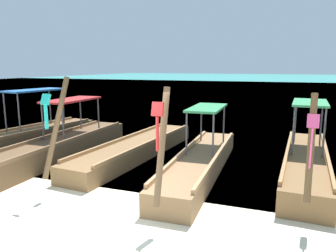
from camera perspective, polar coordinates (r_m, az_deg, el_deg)
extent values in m
plane|color=beige|center=(6.35, -12.75, -17.49)|extent=(120.00, 120.00, 0.00)
plane|color=#2DB29E|center=(66.69, 17.59, 7.51)|extent=(120.00, 120.00, 0.00)
cube|color=brown|center=(13.00, -24.86, -2.30)|extent=(2.00, 6.96, 0.58)
cube|color=brown|center=(13.33, -26.27, -0.63)|extent=(0.94, 6.28, 0.10)
cube|color=brown|center=(12.54, -23.60, -1.06)|extent=(0.94, 6.28, 0.10)
cylinder|color=#4C4C51|center=(13.03, -26.81, 2.10)|extent=(0.06, 0.06, 1.45)
cylinder|color=#4C4C51|center=(12.43, -24.79, 1.91)|extent=(0.06, 0.06, 1.45)
cylinder|color=#4C4C51|center=(14.31, -20.09, 3.25)|extent=(0.06, 0.06, 1.45)
cylinder|color=#4C4C51|center=(13.76, -17.98, 3.11)|extent=(0.06, 0.06, 1.45)
cube|color=#235BA3|center=(13.28, -22.50, 5.85)|extent=(1.21, 2.37, 0.06)
cube|color=brown|center=(11.05, -18.82, -3.91)|extent=(1.20, 6.90, 0.62)
cube|color=brown|center=(11.29, -20.97, -1.87)|extent=(0.17, 6.33, 0.10)
cube|color=brown|center=(10.66, -16.77, -2.31)|extent=(0.17, 6.33, 0.10)
cylinder|color=#4C4C51|center=(10.98, -21.23, 0.65)|extent=(0.05, 0.05, 1.18)
cylinder|color=#4C4C51|center=(10.50, -18.03, 0.43)|extent=(0.05, 0.05, 1.18)
cylinder|color=#4C4C51|center=(12.60, -15.16, 2.19)|extent=(0.05, 0.05, 1.18)
cylinder|color=#4C4C51|center=(12.18, -12.17, 2.05)|extent=(0.05, 0.05, 1.18)
cube|color=#AD2323|center=(11.47, -16.63, 4.45)|extent=(0.97, 2.28, 0.06)
cube|color=brown|center=(10.78, -5.58, -4.06)|extent=(1.70, 6.55, 0.50)
cube|color=#9F7246|center=(10.98, -8.00, -2.23)|extent=(0.59, 5.94, 0.10)
cube|color=#9F7246|center=(10.45, -3.09, -2.80)|extent=(0.59, 5.94, 0.10)
cylinder|color=brown|center=(7.75, -19.11, -0.15)|extent=(0.20, 0.99, 2.24)
cube|color=#1ECCBC|center=(7.48, -20.77, 4.42)|extent=(0.21, 0.16, 0.25)
cube|color=#1ECCBC|center=(7.51, -20.69, 1.49)|extent=(0.04, 0.08, 0.53)
cube|color=olive|center=(9.14, 5.72, -6.67)|extent=(1.25, 6.20, 0.52)
cube|color=#AF7F52|center=(9.17, 2.78, -4.54)|extent=(0.26, 5.68, 0.10)
cube|color=#AF7F52|center=(8.97, 8.81, -5.00)|extent=(0.26, 5.68, 0.10)
cylinder|color=brown|center=(5.79, -1.11, -3.53)|extent=(0.14, 0.72, 2.09)
cube|color=red|center=(5.47, -1.84, 2.99)|extent=(0.20, 0.13, 0.25)
cube|color=red|center=(5.53, -1.89, -1.36)|extent=(0.03, 0.08, 0.60)
cylinder|color=#4C4C51|center=(8.86, 3.27, -1.43)|extent=(0.05, 0.05, 1.19)
cylinder|color=#4C4C51|center=(8.71, 7.97, -1.74)|extent=(0.05, 0.05, 1.19)
cylinder|color=#4C4C51|center=(10.63, 5.87, 0.54)|extent=(0.05, 0.05, 1.19)
cylinder|color=#4C4C51|center=(10.50, 9.81, 0.31)|extent=(0.05, 0.05, 1.19)
cube|color=#2D844C|center=(9.57, 6.90, 3.20)|extent=(0.96, 2.08, 0.06)
cube|color=brown|center=(9.71, 23.12, -6.32)|extent=(1.36, 6.08, 0.57)
cube|color=#996C3F|center=(9.63, 20.30, -4.20)|extent=(0.34, 5.55, 0.10)
cube|color=#996C3F|center=(9.65, 26.23, -4.61)|extent=(0.34, 5.55, 0.10)
cylinder|color=brown|center=(6.37, 23.88, -3.44)|extent=(0.15, 0.64, 1.93)
cube|color=#F24C8C|center=(6.14, 24.24, 0.81)|extent=(0.21, 0.13, 0.25)
cube|color=#F24C8C|center=(6.22, 23.90, -3.61)|extent=(0.03, 0.08, 0.72)
cylinder|color=#4C4C51|center=(9.35, 21.23, -0.84)|extent=(0.05, 0.05, 1.33)
cylinder|color=#4C4C51|center=(9.36, 25.84, -1.17)|extent=(0.05, 0.05, 1.33)
cylinder|color=#4C4C51|center=(11.13, 21.55, 0.87)|extent=(0.05, 0.05, 1.33)
cylinder|color=#4C4C51|center=(11.15, 25.42, 0.59)|extent=(0.05, 0.05, 1.33)
cube|color=#2D844C|center=(10.15, 23.79, 3.78)|extent=(1.01, 2.05, 0.06)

